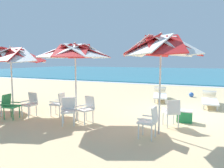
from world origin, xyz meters
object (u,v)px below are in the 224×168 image
Objects in this scene: plastic_chair_4 at (59,103)px; beach_umbrella_2 at (11,56)px; beach_umbrella_0 at (161,47)px; plastic_chair_6 at (10,105)px; beach_ball at (191,95)px; cooler_box at (185,116)px; plastic_chair_5 at (30,103)px; plastic_chair_3 at (87,108)px; sun_lounger_0 at (210,100)px; sun_lounger_1 at (160,95)px; plastic_chair_0 at (150,120)px; plastic_chair_2 at (69,109)px; plastic_chair_1 at (172,111)px; beach_umbrella_1 at (75,52)px.

beach_umbrella_2 reaches higher than plastic_chair_4.
plastic_chair_6 is at bearing -174.45° from beach_umbrella_0.
plastic_chair_6 reaches higher than beach_ball.
cooler_box is 5.26m from beach_ball.
beach_umbrella_2 is 2.99× the size of plastic_chair_5.
plastic_chair_3 is (-2.42, 0.20, -1.92)m from beach_umbrella_0.
sun_lounger_0 is 0.97× the size of sun_lounger_1.
cooler_box is at bearing 69.98° from beach_umbrella_0.
sun_lounger_1 is (-0.81, 5.61, -0.22)m from plastic_chair_0.
plastic_chair_3 is at bearing 14.37° from plastic_chair_6.
cooler_box reaches higher than beach_ball.
beach_umbrella_2 is at bearing -131.23° from sun_lounger_1.
sun_lounger_1 is (1.46, 4.98, -0.22)m from plastic_chair_3.
plastic_chair_6 is (0.38, -0.47, -1.73)m from beach_umbrella_2.
plastic_chair_2 is at bearing -4.29° from beach_umbrella_2.
plastic_chair_4 is 0.39× the size of sun_lounger_1.
plastic_chair_2 is 5.73m from sun_lounger_1.
plastic_chair_3 is (0.43, 0.42, 0.00)m from plastic_chair_2.
beach_umbrella_2 is (-5.75, -0.83, 1.73)m from plastic_chair_1.
sun_lounger_1 is at bearing 68.51° from beach_umbrella_1.
plastic_chair_6 is (-5.37, -1.30, 0.00)m from plastic_chair_1.
beach_umbrella_0 is 5.51m from plastic_chair_6.
sun_lounger_0 is at bearing 73.30° from plastic_chair_1.
beach_umbrella_2 is at bearing -175.85° from plastic_chair_3.
plastic_chair_0 reaches higher than beach_ball.
plastic_chair_3 is 3.27m from cooler_box.
beach_umbrella_1 is 10.35× the size of beach_ball.
sun_lounger_0 is at bearing 73.48° from beach_umbrella_0.
plastic_chair_0 is at bearing -94.98° from beach_ball.
plastic_chair_5 is 0.69m from plastic_chair_6.
plastic_chair_5 is 1.73× the size of cooler_box.
plastic_chair_4 is 4.47m from cooler_box.
beach_umbrella_0 is at bearing -5.45° from beach_umbrella_1.
beach_umbrella_0 is at bearing -4.65° from plastic_chair_3.
beach_umbrella_1 is 1.90m from plastic_chair_3.
beach_umbrella_0 is 3.10m from plastic_chair_3.
plastic_chair_0 reaches higher than sun_lounger_0.
plastic_chair_3 is at bearing -12.74° from plastic_chair_4.
cooler_box is 1.94× the size of beach_ball.
plastic_chair_1 is at bearing -114.59° from cooler_box.
beach_umbrella_1 reaches higher than plastic_chair_0.
beach_umbrella_2 reaches higher than plastic_chair_3.
beach_umbrella_2 reaches higher than plastic_chair_0.
beach_umbrella_0 is at bearing 4.54° from plastic_chair_2.
cooler_box is at bearing -89.07° from beach_ball.
beach_umbrella_2 is at bearing -162.85° from plastic_chair_4.
plastic_chair_1 is at bearing 12.92° from plastic_chair_3.
beach_umbrella_2 is at bearing -165.69° from cooler_box.
plastic_chair_4 is 3.36× the size of beach_ball.
plastic_chair_3 is at bearing 164.34° from plastic_chair_0.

